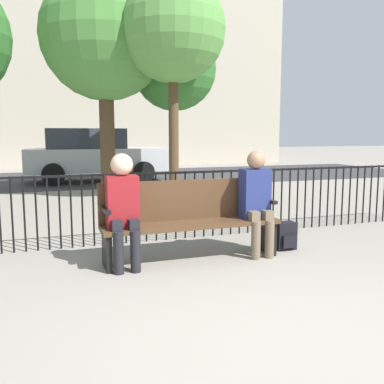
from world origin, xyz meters
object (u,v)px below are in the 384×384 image
object	(u,v)px
seated_person_0	(123,204)
tree_0	(174,69)
backpack	(285,236)
tree_1	(173,31)
tree_2	(105,37)
park_bench	(190,216)
seated_person_1	(256,197)
parked_car_0	(93,154)

from	to	relation	value
seated_person_0	tree_0	size ratio (longest dim) A/B	0.31
backpack	tree_1	size ratio (longest dim) A/B	0.07
seated_person_0	backpack	bearing A→B (deg)	2.51
backpack	tree_2	world-z (taller)	tree_2
tree_1	tree_2	size ratio (longest dim) A/B	0.93
park_bench	tree_1	world-z (taller)	tree_1
seated_person_0	tree_2	bearing A→B (deg)	83.24
seated_person_0	seated_person_1	distance (m)	1.61
seated_person_0	seated_person_1	size ratio (longest dim) A/B	0.99
park_bench	tree_2	distance (m)	6.28
park_bench	seated_person_1	world-z (taller)	seated_person_1
tree_1	seated_person_1	bearing A→B (deg)	-93.89
park_bench	tree_0	world-z (taller)	tree_0
tree_2	tree_0	bearing A→B (deg)	9.36
park_bench	tree_0	bearing A→B (deg)	74.53
park_bench	backpack	xyz separation A→B (m)	(1.27, -0.04, -0.33)
tree_2	backpack	bearing A→B (deg)	-75.55
seated_person_1	park_bench	bearing A→B (deg)	170.91
seated_person_0	tree_2	world-z (taller)	tree_2
seated_person_1	tree_2	xyz separation A→B (m)	(-0.94, 5.58, 2.91)
tree_2	parked_car_0	xyz separation A→B (m)	(0.03, 3.37, -2.78)
seated_person_0	tree_2	size ratio (longest dim) A/B	0.25
tree_2	parked_car_0	world-z (taller)	tree_2
park_bench	tree_2	xyz separation A→B (m)	(-0.14, 5.45, 3.12)
park_bench	seated_person_1	distance (m)	0.84
tree_1	parked_car_0	bearing A→B (deg)	104.75
seated_person_1	seated_person_0	bearing A→B (deg)	-179.99
tree_1	tree_2	xyz separation A→B (m)	(-1.24, 1.22, 0.03)
tree_1	backpack	bearing A→B (deg)	-87.69
backpack	tree_2	size ratio (longest dim) A/B	0.07
tree_0	tree_2	xyz separation A→B (m)	(-1.73, -0.28, 0.58)
seated_person_1	tree_1	size ratio (longest dim) A/B	0.27
tree_0	tree_2	world-z (taller)	tree_2
backpack	tree_0	size ratio (longest dim) A/B	0.09
seated_person_1	tree_1	bearing A→B (deg)	86.11
tree_1	parked_car_0	distance (m)	5.48
tree_0	tree_1	world-z (taller)	tree_1
backpack	tree_1	distance (m)	5.47
backpack	parked_car_0	xyz separation A→B (m)	(-1.38, 8.85, 0.67)
park_bench	seated_person_0	xyz separation A→B (m)	(-0.80, -0.13, 0.21)
park_bench	tree_2	world-z (taller)	tree_2
park_bench	backpack	size ratio (longest dim) A/B	5.96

